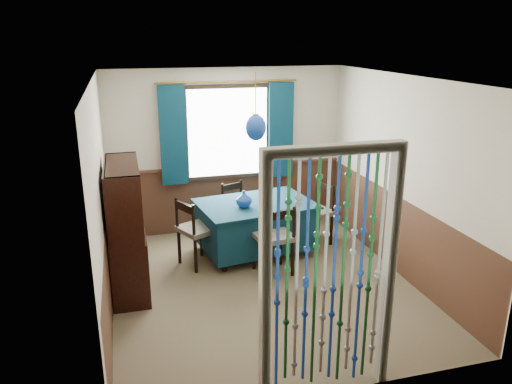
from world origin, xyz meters
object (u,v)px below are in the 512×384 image
object	(u,v)px
vase_sideboard	(130,214)
chair_right	(316,212)
chair_near	(274,238)
vase_table	(244,200)
dining_table	(256,224)
pendant_lamp	(256,127)
chair_left	(196,230)
bowl_shelf	(130,208)
chair_far	(237,209)
sideboard	(127,246)

from	to	relation	value
vase_sideboard	chair_right	bearing A→B (deg)	10.61
chair_near	vase_table	world-z (taller)	vase_table
dining_table	pendant_lamp	distance (m)	1.36
chair_left	pendant_lamp	xyz separation A→B (m)	(0.86, 0.17, 1.29)
dining_table	chair_right	distance (m)	0.96
vase_table	vase_sideboard	distance (m)	1.51
dining_table	bowl_shelf	size ratio (longest dim) A/B	7.30
pendant_lamp	bowl_shelf	distance (m)	1.99
chair_far	vase_table	xyz separation A→B (m)	(-0.08, -0.77, 0.40)
dining_table	vase_sideboard	xyz separation A→B (m)	(-1.68, -0.39, 0.44)
chair_far	sideboard	bearing A→B (deg)	16.52
vase_table	vase_sideboard	xyz separation A→B (m)	(-1.49, -0.26, 0.03)
chair_far	vase_sideboard	world-z (taller)	vase_sideboard
vase_sideboard	chair_left	bearing A→B (deg)	14.49
chair_far	chair_right	size ratio (longest dim) A/B	0.92
chair_left	vase_sideboard	bearing A→B (deg)	-101.78
pendant_lamp	bowl_shelf	size ratio (longest dim) A/B	3.85
pendant_lamp	bowl_shelf	bearing A→B (deg)	-154.18
dining_table	pendant_lamp	xyz separation A→B (m)	(0.00, -0.00, 1.36)
chair_left	sideboard	size ratio (longest dim) A/B	0.60
chair_far	bowl_shelf	xyz separation A→B (m)	(-1.57, -1.46, 0.65)
chair_near	vase_sideboard	bearing A→B (deg)	163.36
pendant_lamp	sideboard	bearing A→B (deg)	-161.32
chair_right	sideboard	distance (m)	2.78
chair_far	chair_left	bearing A→B (deg)	26.91
sideboard	bowl_shelf	bearing A→B (deg)	-75.04
chair_far	vase_sideboard	size ratio (longest dim) A/B	4.53
dining_table	bowl_shelf	bearing A→B (deg)	-162.73
sideboard	vase_table	xyz separation A→B (m)	(1.55, 0.47, 0.29)
chair_far	pendant_lamp	world-z (taller)	pendant_lamp
vase_table	vase_sideboard	bearing A→B (deg)	-169.99
chair_left	vase_sideboard	xyz separation A→B (m)	(-0.82, -0.21, 0.38)
chair_near	vase_table	size ratio (longest dim) A/B	4.53
chair_near	chair_right	world-z (taller)	chair_near
chair_left	pendant_lamp	bearing A→B (deg)	75.05
pendant_lamp	vase_sideboard	distance (m)	1.96
chair_right	bowl_shelf	bearing A→B (deg)	93.22
chair_left	bowl_shelf	size ratio (longest dim) A/B	4.06
vase_table	pendant_lamp	bearing A→B (deg)	32.08
vase_sideboard	bowl_shelf	bearing A→B (deg)	-90.00
chair_right	bowl_shelf	xyz separation A→B (m)	(-2.63, -0.92, 0.61)
chair_near	dining_table	bearing A→B (deg)	88.19
bowl_shelf	chair_left	bearing A→B (deg)	37.98
chair_left	pendant_lamp	world-z (taller)	pendant_lamp
sideboard	pendant_lamp	xyz separation A→B (m)	(1.74, 0.59, 1.24)
chair_far	chair_left	distance (m)	1.11
chair_far	sideboard	xyz separation A→B (m)	(-1.63, -1.24, 0.11)
dining_table	chair_left	world-z (taller)	chair_left
pendant_lamp	vase_table	world-z (taller)	pendant_lamp
chair_left	sideboard	xyz separation A→B (m)	(-0.88, -0.42, 0.06)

